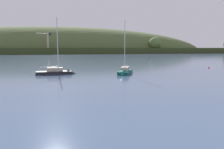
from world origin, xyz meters
The scene contains 5 objects.
far_shoreline_hill centered at (-14.99, 245.42, 0.30)m, with size 434.70×110.41×57.69m.
dockside_crane centered at (-26.94, 204.33, 9.60)m, with size 11.30×12.50×19.47m.
sailboat_near_mooring centered at (5.14, 51.44, 0.26)m, with size 5.17×7.59×12.49m.
sailboat_far_left centered at (-9.01, 54.15, 0.25)m, with size 8.42×2.77×13.21m.
mooring_buoy_off_fishing_boat centered at (31.96, 59.96, 0.00)m, with size 0.75×0.75×0.83m.
Camera 1 is at (-6.23, 8.21, 5.74)m, focal length 33.01 mm.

